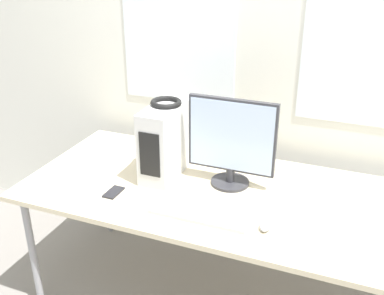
{
  "coord_description": "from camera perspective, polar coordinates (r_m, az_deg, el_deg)",
  "views": [
    {
      "loc": [
        0.54,
        -1.46,
        1.93
      ],
      "look_at": [
        -0.23,
        0.47,
        0.97
      ],
      "focal_mm": 42.0,
      "sensor_mm": 36.0,
      "label": 1
    }
  ],
  "objects": [
    {
      "name": "cell_phone",
      "position": [
        2.34,
        -9.93,
        -5.62
      ],
      "size": [
        0.07,
        0.12,
        0.01
      ],
      "rotation": [
        0.0,
        0.0,
        -0.01
      ],
      "color": "#232328",
      "rests_on": "desk"
    },
    {
      "name": "keyboard",
      "position": [
        2.14,
        1.14,
        -8.22
      ],
      "size": [
        0.47,
        0.18,
        0.02
      ],
      "color": "silver",
      "rests_on": "desk"
    },
    {
      "name": "wall_back",
      "position": [
        2.65,
        9.73,
        11.92
      ],
      "size": [
        8.0,
        0.07,
        2.7
      ],
      "color": "silver",
      "rests_on": "ground_plane"
    },
    {
      "name": "mouse",
      "position": [
        2.07,
        9.36,
        -9.73
      ],
      "size": [
        0.05,
        0.1,
        0.03
      ],
      "color": "#B2B2B7",
      "rests_on": "desk"
    },
    {
      "name": "desk",
      "position": [
        2.34,
        5.32,
        -6.67
      ],
      "size": [
        2.21,
        0.94,
        0.75
      ],
      "color": "beige",
      "rests_on": "ground_plane"
    },
    {
      "name": "monitor_main",
      "position": [
        2.3,
        5.04,
        0.76
      ],
      "size": [
        0.46,
        0.2,
        0.47
      ],
      "color": "#333338",
      "rests_on": "desk"
    },
    {
      "name": "pc_tower",
      "position": [
        2.44,
        -3.2,
        1.04
      ],
      "size": [
        0.16,
        0.42,
        0.4
      ],
      "color": "silver",
      "rests_on": "desk"
    },
    {
      "name": "headphones",
      "position": [
        2.36,
        -3.31,
        5.74
      ],
      "size": [
        0.17,
        0.17,
        0.03
      ],
      "color": "black",
      "rests_on": "pc_tower"
    }
  ]
}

